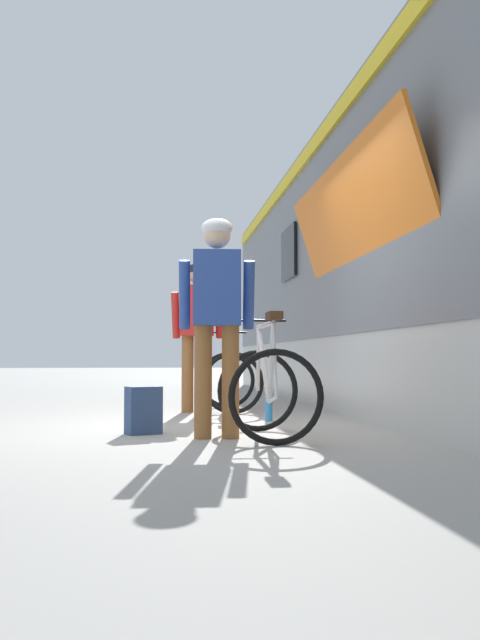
% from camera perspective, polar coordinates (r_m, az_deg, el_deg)
% --- Properties ---
extents(ground_plane, '(80.00, 80.00, 0.00)m').
position_cam_1_polar(ground_plane, '(6.47, -2.71, -8.70)').
color(ground_plane, '#A09E99').
extents(cyclist_near_in_blue, '(0.63, 0.33, 1.76)m').
position_cam_1_polar(cyclist_near_in_blue, '(5.78, -1.85, 1.09)').
color(cyclist_near_in_blue, '#935B2D').
rests_on(cyclist_near_in_blue, ground).
extents(cyclist_far_in_red, '(0.64, 0.37, 1.76)m').
position_cam_1_polar(cyclist_far_in_red, '(8.53, -3.43, -0.23)').
color(cyclist_far_in_red, '#935B2D').
rests_on(cyclist_far_in_red, ground).
extents(bicycle_near_white, '(0.72, 1.08, 0.99)m').
position_cam_1_polar(bicycle_near_white, '(5.79, 2.11, -5.38)').
color(bicycle_near_white, black).
rests_on(bicycle_near_white, ground).
extents(bicycle_far_red, '(0.75, 1.09, 0.99)m').
position_cam_1_polar(bicycle_far_red, '(8.72, -0.80, -4.58)').
color(bicycle_far_red, black).
rests_on(bicycle_far_red, ground).
extents(backpack_on_platform, '(0.33, 0.27, 0.40)m').
position_cam_1_polar(backpack_on_platform, '(6.15, -7.66, -7.10)').
color(backpack_on_platform, navy).
rests_on(backpack_on_platform, ground).
extents(water_bottle_near_the_bikes, '(0.08, 0.08, 0.23)m').
position_cam_1_polar(water_bottle_near_the_bikes, '(7.34, 2.29, -7.13)').
color(water_bottle_near_the_bikes, '#338CCC').
rests_on(water_bottle_near_the_bikes, ground).
extents(water_bottle_by_the_backpack, '(0.08, 0.08, 0.21)m').
position_cam_1_polar(water_bottle_by_the_backpack, '(6.22, -7.19, -7.94)').
color(water_bottle_by_the_backpack, silver).
rests_on(water_bottle_by_the_backpack, ground).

